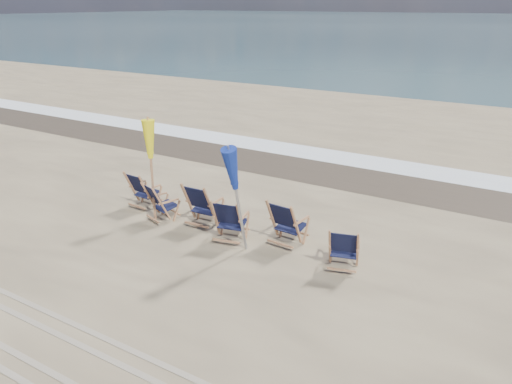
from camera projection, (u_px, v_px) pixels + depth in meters
surf_foam at (355, 160)px, 15.84m from camera, size 200.00×1.40×0.01m
wet_sand_strip at (337, 173)px, 14.64m from camera, size 200.00×2.60×0.00m
tire_tracks at (71, 361)px, 6.96m from camera, size 80.00×1.30×0.01m
beach_chair_0 at (147, 192)px, 11.80m from camera, size 0.66×0.73×0.95m
beach_chair_1 at (162, 206)px, 11.05m from camera, size 0.78×0.82×0.92m
beach_chair_2 at (210, 208)px, 10.79m from camera, size 0.70×0.78×1.05m
beach_chair_3 at (241, 223)px, 10.12m from camera, size 0.78×0.84×1.00m
beach_chair_4 at (296, 227)px, 9.90m from camera, size 0.72×0.79×1.02m
beach_chair_5 at (357, 252)px, 9.06m from camera, size 0.73×0.78×0.90m
umbrella_yellow at (150, 145)px, 10.88m from camera, size 0.30×0.30×2.30m
umbrella_blue at (238, 169)px, 9.24m from camera, size 0.30×0.30×2.34m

